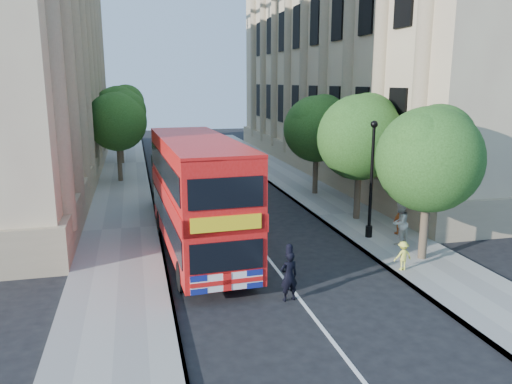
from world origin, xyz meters
TOP-DOWN VIEW (x-y plane):
  - ground at (0.00, 0.00)m, footprint 120.00×120.00m
  - pavement_right at (5.75, 10.00)m, footprint 3.50×80.00m
  - pavement_left at (-5.75, 10.00)m, footprint 3.50×80.00m
  - building_right at (13.80, 24.00)m, footprint 12.00×38.00m
  - tree_right_near at (5.84, 3.03)m, footprint 4.00×4.00m
  - tree_right_mid at (5.84, 9.03)m, footprint 4.20×4.20m
  - tree_right_far at (5.84, 15.03)m, footprint 4.00×4.00m
  - tree_left_far at (-5.96, 22.03)m, footprint 4.00×4.00m
  - tree_left_back at (-5.96, 30.03)m, footprint 4.20×4.20m
  - lamp_post at (5.00, 6.00)m, footprint 0.32×0.32m
  - double_decker_bus at (-2.59, 5.90)m, footprint 3.12×10.15m
  - box_van at (-2.89, 12.60)m, footprint 2.35×5.19m
  - police_constable at (-0.37, 0.79)m, footprint 0.66×0.49m
  - woman_pedestrian at (5.77, 4.77)m, footprint 1.14×1.07m
  - child_a at (6.52, 6.07)m, footprint 0.75×0.48m
  - child_b at (4.40, 2.06)m, footprint 0.72×0.45m

SIDE VIEW (x-z plane):
  - ground at x=0.00m, z-range 0.00..0.00m
  - pavement_right at x=5.75m, z-range 0.00..0.12m
  - pavement_left at x=-5.75m, z-range 0.00..0.12m
  - child_b at x=4.40m, z-range 0.12..1.20m
  - child_a at x=6.52m, z-range 0.12..1.31m
  - police_constable at x=-0.37m, z-range 0.00..1.65m
  - woman_pedestrian at x=5.77m, z-range 0.12..1.99m
  - box_van at x=-2.89m, z-range -0.03..2.88m
  - lamp_post at x=5.00m, z-range -0.07..5.09m
  - double_decker_bus at x=-2.59m, z-range 0.24..4.88m
  - tree_right_near at x=5.84m, z-range 1.21..7.29m
  - tree_right_far at x=5.84m, z-range 1.24..7.39m
  - tree_left_far at x=-5.96m, z-range 1.30..7.59m
  - tree_right_mid at x=5.84m, z-range 1.26..7.63m
  - tree_left_back at x=-5.96m, z-range 1.38..8.03m
  - building_right at x=13.80m, z-range 0.00..18.00m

